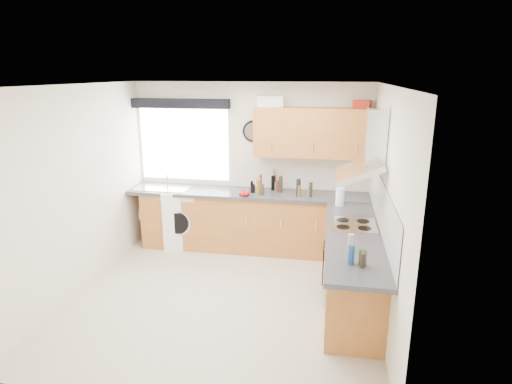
% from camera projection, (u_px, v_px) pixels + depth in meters
% --- Properties ---
extents(ground_plane, '(3.60, 3.60, 0.00)m').
position_uv_depth(ground_plane, '(224.00, 297.00, 5.20)').
color(ground_plane, beige).
extents(ceiling, '(3.60, 3.60, 0.02)m').
position_uv_depth(ceiling, '(219.00, 85.00, 4.52)').
color(ceiling, white).
rests_on(ceiling, wall_back).
extents(wall_back, '(3.60, 0.02, 2.50)m').
position_uv_depth(wall_back, '(251.00, 165.00, 6.57)').
color(wall_back, silver).
rests_on(wall_back, ground_plane).
extents(wall_front, '(3.60, 0.02, 2.50)m').
position_uv_depth(wall_front, '(161.00, 266.00, 3.15)').
color(wall_front, silver).
rests_on(wall_front, ground_plane).
extents(wall_left, '(0.02, 3.60, 2.50)m').
position_uv_depth(wall_left, '(77.00, 191.00, 5.16)').
color(wall_left, silver).
rests_on(wall_left, ground_plane).
extents(wall_right, '(0.02, 3.60, 2.50)m').
position_uv_depth(wall_right, '(385.00, 206.00, 4.56)').
color(wall_right, silver).
rests_on(wall_right, ground_plane).
extents(window, '(1.40, 0.02, 1.10)m').
position_uv_depth(window, '(184.00, 144.00, 6.65)').
color(window, white).
rests_on(window, wall_back).
extents(window_blind, '(1.50, 0.18, 0.14)m').
position_uv_depth(window_blind, '(180.00, 103.00, 6.39)').
color(window_blind, black).
rests_on(window_blind, wall_back).
extents(splashback, '(0.01, 3.00, 0.54)m').
position_uv_depth(splashback, '(381.00, 204.00, 4.86)').
color(splashback, white).
rests_on(splashback, wall_right).
extents(base_cab_back, '(3.00, 0.58, 0.86)m').
position_uv_depth(base_cab_back, '(241.00, 222.00, 6.53)').
color(base_cab_back, '#9D5C27').
rests_on(base_cab_back, ground_plane).
extents(base_cab_corner, '(0.60, 0.60, 0.86)m').
position_uv_depth(base_cab_corner, '(348.00, 228.00, 6.25)').
color(base_cab_corner, '#9D5C27').
rests_on(base_cab_corner, ground_plane).
extents(base_cab_right, '(0.58, 2.10, 0.86)m').
position_uv_depth(base_cab_right, '(352.00, 268.00, 4.97)').
color(base_cab_right, '#9D5C27').
rests_on(base_cab_right, ground_plane).
extents(worktop_back, '(3.60, 0.62, 0.05)m').
position_uv_depth(worktop_back, '(247.00, 193.00, 6.38)').
color(worktop_back, '#313034').
rests_on(worktop_back, base_cab_back).
extents(worktop_right, '(0.62, 2.42, 0.05)m').
position_uv_depth(worktop_right, '(354.00, 237.00, 4.71)').
color(worktop_right, '#313034').
rests_on(worktop_right, base_cab_right).
extents(sink, '(0.84, 0.46, 0.10)m').
position_uv_depth(sink, '(162.00, 185.00, 6.58)').
color(sink, silver).
rests_on(sink, worktop_back).
extents(oven, '(0.56, 0.58, 0.85)m').
position_uv_depth(oven, '(351.00, 263.00, 5.12)').
color(oven, black).
rests_on(oven, ground_plane).
extents(hob_plate, '(0.52, 0.52, 0.01)m').
position_uv_depth(hob_plate, '(353.00, 225.00, 4.98)').
color(hob_plate, silver).
rests_on(hob_plate, worktop_right).
extents(extractor_hood, '(0.52, 0.78, 0.66)m').
position_uv_depth(extractor_hood, '(367.00, 153.00, 4.74)').
color(extractor_hood, silver).
rests_on(extractor_hood, wall_right).
extents(upper_cabinets, '(1.70, 0.35, 0.70)m').
position_uv_depth(upper_cabinets, '(314.00, 133.00, 6.09)').
color(upper_cabinets, '#9D5C27').
rests_on(upper_cabinets, wall_back).
extents(washing_machine, '(0.76, 0.74, 0.91)m').
position_uv_depth(washing_machine, '(185.00, 217.00, 6.68)').
color(washing_machine, white).
rests_on(washing_machine, ground_plane).
extents(wall_clock, '(0.33, 0.04, 0.33)m').
position_uv_depth(wall_clock, '(253.00, 131.00, 6.38)').
color(wall_clock, black).
rests_on(wall_clock, wall_back).
extents(casserole, '(0.41, 0.33, 0.15)m').
position_uv_depth(casserole, '(270.00, 101.00, 6.18)').
color(casserole, white).
rests_on(casserole, upper_cabinets).
extents(storage_box, '(0.27, 0.23, 0.11)m').
position_uv_depth(storage_box, '(362.00, 104.00, 5.97)').
color(storage_box, red).
rests_on(storage_box, upper_cabinets).
extents(utensil_pot, '(0.11, 0.11, 0.13)m').
position_uv_depth(utensil_pot, '(274.00, 185.00, 6.48)').
color(utensil_pot, slate).
rests_on(utensil_pot, worktop_back).
extents(kitchen_roll, '(0.11, 0.11, 0.24)m').
position_uv_depth(kitchen_roll, '(340.00, 197.00, 5.69)').
color(kitchen_roll, white).
rests_on(kitchen_roll, worktop_right).
extents(tomato_cluster, '(0.18, 0.18, 0.06)m').
position_uv_depth(tomato_cluster, '(244.00, 193.00, 6.17)').
color(tomato_cluster, '#A30C0E').
rests_on(tomato_cluster, worktop_back).
extents(jar_0, '(0.05, 0.05, 0.21)m').
position_uv_depth(jar_0, '(311.00, 190.00, 6.09)').
color(jar_0, black).
rests_on(jar_0, worktop_back).
extents(jar_1, '(0.04, 0.04, 0.17)m').
position_uv_depth(jar_1, '(278.00, 186.00, 6.36)').
color(jar_1, maroon).
rests_on(jar_1, worktop_back).
extents(jar_2, '(0.06, 0.06, 0.22)m').
position_uv_depth(jar_2, '(273.00, 183.00, 6.44)').
color(jar_2, black).
rests_on(jar_2, worktop_back).
extents(jar_3, '(0.04, 0.04, 0.17)m').
position_uv_depth(jar_3, '(299.00, 191.00, 6.10)').
color(jar_3, brown).
rests_on(jar_3, worktop_back).
extents(jar_4, '(0.04, 0.04, 0.25)m').
position_uv_depth(jar_4, '(261.00, 183.00, 6.38)').
color(jar_4, '#5A2120').
rests_on(jar_4, worktop_back).
extents(jar_5, '(0.05, 0.05, 0.16)m').
position_uv_depth(jar_5, '(262.00, 190.00, 6.19)').
color(jar_5, '#39311F').
rests_on(jar_5, worktop_back).
extents(jar_6, '(0.04, 0.04, 0.18)m').
position_uv_depth(jar_6, '(252.00, 187.00, 6.31)').
color(jar_6, black).
rests_on(jar_6, worktop_back).
extents(jar_7, '(0.07, 0.07, 0.26)m').
position_uv_depth(jar_7, '(298.00, 188.00, 6.11)').
color(jar_7, black).
rests_on(jar_7, worktop_back).
extents(jar_8, '(0.07, 0.07, 0.23)m').
position_uv_depth(jar_8, '(259.00, 187.00, 6.22)').
color(jar_8, brown).
rests_on(jar_8, worktop_back).
extents(jar_9, '(0.07, 0.07, 0.12)m').
position_uv_depth(jar_9, '(253.00, 188.00, 6.33)').
color(jar_9, black).
rests_on(jar_9, worktop_back).
extents(jar_10, '(0.06, 0.06, 0.25)m').
position_uv_depth(jar_10, '(281.00, 184.00, 6.32)').
color(jar_10, '#2B2518').
rests_on(jar_10, worktop_back).
extents(jar_11, '(0.04, 0.04, 0.15)m').
position_uv_depth(jar_11, '(309.00, 191.00, 6.12)').
color(jar_11, olive).
rests_on(jar_11, worktop_back).
extents(bottle_0, '(0.06, 0.06, 0.17)m').
position_uv_depth(bottle_0, '(351.00, 242.00, 4.27)').
color(bottle_0, '#A39D8B').
rests_on(bottle_0, worktop_right).
extents(bottle_1, '(0.06, 0.06, 0.19)m').
position_uv_depth(bottle_1, '(351.00, 254.00, 3.96)').
color(bottle_1, navy).
rests_on(bottle_1, worktop_right).
extents(bottle_2, '(0.07, 0.07, 0.15)m').
position_uv_depth(bottle_2, '(363.00, 258.00, 3.94)').
color(bottle_2, '#173513').
rests_on(bottle_2, worktop_right).
extents(bottle_3, '(0.05, 0.05, 0.14)m').
position_uv_depth(bottle_3, '(363.00, 260.00, 3.89)').
color(bottle_3, '#2C2318').
rests_on(bottle_3, worktop_right).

